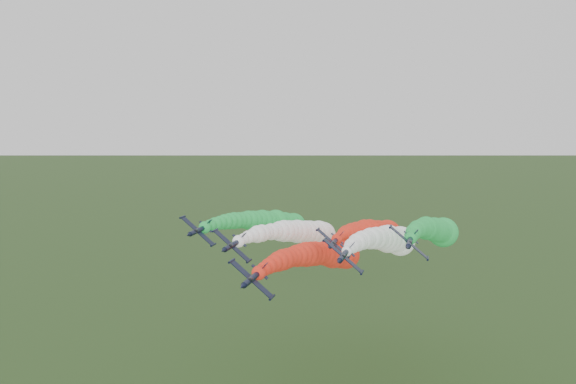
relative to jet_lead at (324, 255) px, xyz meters
The scene contains 6 objects.
jet_lead is the anchor object (origin of this frame).
jet_inner_left 17.97m from the jet_lead, 119.49° to the left, with size 13.42×62.46×15.08m.
jet_inner_right 19.26m from the jet_lead, 49.44° to the left, with size 13.77×62.80×15.42m.
jet_outer_left 29.58m from the jet_lead, 131.20° to the left, with size 13.41×62.45×15.07m.
jet_outer_right 31.38m from the jet_lead, 41.25° to the left, with size 13.86×62.90×15.52m.
jet_trail 33.81m from the jet_lead, 77.10° to the left, with size 13.95×62.98×15.60m.
Camera 1 is at (25.78, -95.56, 67.12)m, focal length 35.00 mm.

